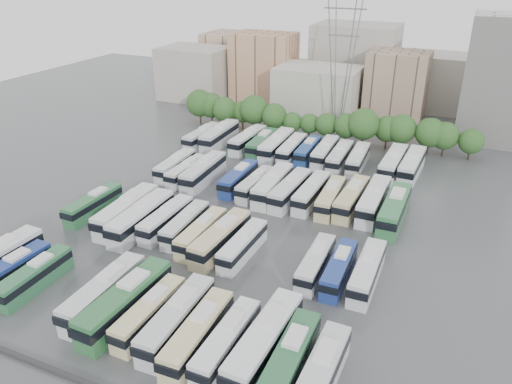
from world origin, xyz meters
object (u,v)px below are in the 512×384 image
at_px(bus_r0_s12, 289,361).
at_px(bus_r2_s5, 239,178).
at_px(bus_r1_s7, 221,238).
at_px(bus_r2_s9, 311,192).
at_px(bus_r0_s11, 265,341).
at_px(bus_r1_s12, 339,269).
at_px(bus_r0_s5, 104,293).
at_px(bus_r3_s10, 358,159).
at_px(bus_r2_s11, 352,198).
at_px(bus_r0_s10, 227,342).
at_px(bus_r0_s13, 320,376).
at_px(bus_r1_s4, 166,219).
at_px(bus_r2_s8, 290,190).
at_px(bus_r3_s3, 248,140).
at_px(bus_r3_s0, 203,136).
at_px(bus_r1_s3, 142,217).
at_px(bus_r3_s12, 393,163).
at_px(bus_r0_s2, 35,276).
at_px(bus_r0_s8, 177,319).
at_px(bus_r0_s6, 126,302).
at_px(bus_r1_s6, 201,233).
at_px(bus_r2_s13, 394,209).
at_px(bus_r1_s5, 185,224).
at_px(bus_r3_s1, 219,136).
at_px(bus_r3_s7, 308,151).
at_px(bus_r2_s6, 255,184).
at_px(bus_r2_s10, 331,197).
at_px(bus_r2_s12, 374,200).
at_px(electricity_pylon, 343,47).
at_px(apartment_tower, 500,80).
at_px(bus_r2_s1, 175,165).
at_px(bus_r3_s6, 292,149).
at_px(bus_r1_s2, 127,211).
at_px(bus_r3_s5, 276,145).
at_px(bus_r0_s9, 198,334).
at_px(bus_r3_s4, 262,143).
at_px(bus_r1_s0, 93,204).
at_px(bus_r2_s2, 187,171).
at_px(bus_r1_s8, 243,245).
at_px(bus_r1_s11, 316,263).
at_px(bus_r1_s13, 367,272).
at_px(bus_r3_s9, 340,157).
at_px(bus_r3_s8, 325,152).
at_px(bus_r3_s13, 412,165).
at_px(bus_r0_s1, 10,272).

distance_m(bus_r0_s12, bus_r2_s5, 43.53).
bearing_deg(bus_r1_s7, bus_r2_s9, 73.26).
xyz_separation_m(bus_r0_s11, bus_r1_s12, (3.21, 15.97, -0.43)).
xyz_separation_m(bus_r0_s5, bus_r3_s10, (16.56, 52.52, -0.12)).
bearing_deg(bus_r2_s11, bus_r0_s5, -117.26).
distance_m(bus_r0_s10, bus_r0_s13, 9.88).
bearing_deg(bus_r1_s4, bus_r2_s8, 51.64).
distance_m(bus_r0_s5, bus_r3_s3, 54.12).
distance_m(bus_r2_s11, bus_r3_s0, 39.79).
xyz_separation_m(bus_r1_s3, bus_r3_s12, (29.70, 36.09, -0.01)).
relative_size(bus_r0_s2, bus_r0_s8, 0.87).
xyz_separation_m(bus_r0_s6, bus_r0_s8, (6.55, 0.05, -0.18)).
height_order(bus_r1_s6, bus_r2_s13, bus_r2_s13).
height_order(bus_r1_s5, bus_r3_s10, bus_r3_s10).
xyz_separation_m(bus_r0_s8, bus_r3_s1, (-23.18, 53.77, 0.17)).
bearing_deg(bus_r0_s13, bus_r3_s7, 110.41).
xyz_separation_m(bus_r2_s6, bus_r2_s10, (13.09, -0.03, 0.10)).
height_order(bus_r0_s11, bus_r2_s10, bus_r0_s11).
bearing_deg(bus_r0_s13, bus_r2_s12, 95.41).
xyz_separation_m(electricity_pylon, bus_r0_s2, (-16.94, -73.40, -16.99)).
height_order(apartment_tower, bus_r0_s10, apartment_tower).
height_order(bus_r2_s1, bus_r3_s6, bus_r3_s6).
bearing_deg(bus_r3_s12, bus_r2_s10, -108.60).
distance_m(bus_r0_s6, bus_r1_s5, 18.74).
bearing_deg(bus_r3_s3, bus_r0_s5, -79.79).
relative_size(bus_r0_s12, bus_r3_s3, 0.97).
xyz_separation_m(bus_r0_s5, bus_r2_s9, (13.15, 34.97, -0.09)).
relative_size(bus_r1_s2, bus_r3_s7, 1.20).
bearing_deg(bus_r2_s13, bus_r3_s3, 149.65).
distance_m(bus_r1_s12, bus_r3_s5, 43.42).
distance_m(bus_r1_s7, bus_r2_s8, 18.53).
bearing_deg(bus_r1_s4, bus_r0_s13, -33.51).
bearing_deg(bus_r1_s6, bus_r0_s9, -61.65).
height_order(bus_r0_s12, bus_r3_s4, bus_r3_s4).
relative_size(bus_r1_s4, bus_r2_s10, 0.98).
height_order(bus_r1_s0, bus_r2_s2, bus_r1_s0).
height_order(bus_r0_s2, bus_r1_s12, bus_r0_s2).
xyz_separation_m(bus_r0_s2, bus_r1_s8, (19.88, 16.50, 0.02)).
distance_m(bus_r1_s12, bus_r3_s7, 40.80).
bearing_deg(bus_r3_s0, bus_r0_s6, -67.01).
bearing_deg(bus_r1_s5, bus_r1_s3, -169.78).
relative_size(bus_r0_s11, bus_r1_s11, 1.25).
xyz_separation_m(bus_r1_s13, bus_r3_s9, (-13.17, 35.62, 0.08)).
relative_size(bus_r0_s13, bus_r1_s0, 1.07).
bearing_deg(bus_r3_s1, bus_r0_s6, -73.97).
relative_size(bus_r1_s4, bus_r3_s8, 0.93).
height_order(apartment_tower, bus_r3_s13, apartment_tower).
bearing_deg(bus_r0_s5, bus_r3_s0, 106.84).
xyz_separation_m(bus_r1_s3, bus_r2_s10, (23.10, 18.18, -0.30)).
height_order(bus_r0_s1, bus_r0_s5, bus_r0_s5).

